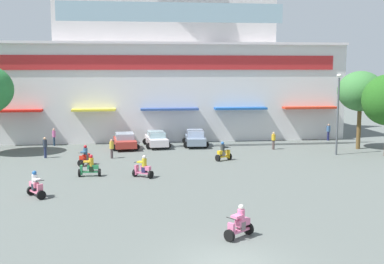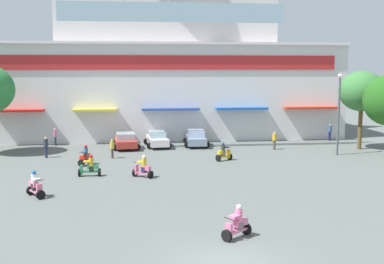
{
  "view_description": "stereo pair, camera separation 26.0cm",
  "coord_description": "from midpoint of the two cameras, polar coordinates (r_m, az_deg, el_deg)",
  "views": [
    {
      "loc": [
        -3.49,
        -17.03,
        7.37
      ],
      "look_at": [
        0.64,
        16.44,
        2.82
      ],
      "focal_mm": 45.26,
      "sensor_mm": 36.0,
      "label": 1
    },
    {
      "loc": [
        -3.23,
        -17.06,
        7.37
      ],
      "look_at": [
        0.64,
        16.44,
        2.82
      ],
      "focal_mm": 45.26,
      "sensor_mm": 36.0,
      "label": 2
    }
  ],
  "objects": [
    {
      "name": "ground_plane",
      "position": [
        31.11,
        -0.65,
        -6.01
      ],
      "size": [
        128.0,
        128.0,
        0.0
      ],
      "primitive_type": "plane",
      "color": "#565D59"
    },
    {
      "name": "colonial_building",
      "position": [
        53.46,
        -3.48,
        9.01
      ],
      "size": [
        36.05,
        17.26,
        20.1
      ],
      "color": "silver",
      "rests_on": "ground"
    },
    {
      "name": "plaza_tree_1",
      "position": [
        45.77,
        19.08,
        4.54
      ],
      "size": [
        4.03,
        4.04,
        7.01
      ],
      "color": "brown",
      "rests_on": "ground"
    },
    {
      "name": "parked_car_0",
      "position": [
        44.29,
        -8.09,
        -1.02
      ],
      "size": [
        2.67,
        4.2,
        1.42
      ],
      "color": "#A93128",
      "rests_on": "ground"
    },
    {
      "name": "parked_car_1",
      "position": [
        45.01,
        -4.39,
        -0.83
      ],
      "size": [
        2.52,
        4.49,
        1.42
      ],
      "color": "silver",
      "rests_on": "ground"
    },
    {
      "name": "parked_car_2",
      "position": [
        45.37,
        0.22,
        -0.71
      ],
      "size": [
        2.5,
        4.32,
        1.48
      ],
      "color": "gray",
      "rests_on": "ground"
    },
    {
      "name": "scooter_rider_0",
      "position": [
        32.63,
        -6.01,
        -4.29
      ],
      "size": [
        1.45,
        1.24,
        1.53
      ],
      "color": "black",
      "rests_on": "ground"
    },
    {
      "name": "scooter_rider_1",
      "position": [
        21.4,
        5.27,
        -10.78
      ],
      "size": [
        1.45,
        1.28,
        1.48
      ],
      "color": "black",
      "rests_on": "ground"
    },
    {
      "name": "scooter_rider_2",
      "position": [
        38.36,
        3.53,
        -2.45
      ],
      "size": [
        1.42,
        1.11,
        1.53
      ],
      "color": "black",
      "rests_on": "ground"
    },
    {
      "name": "scooter_rider_3",
      "position": [
        33.53,
        -12.16,
        -4.13
      ],
      "size": [
        1.5,
        0.58,
        1.5
      ],
      "color": "black",
      "rests_on": "ground"
    },
    {
      "name": "scooter_rider_4",
      "position": [
        37.47,
        -12.7,
        -2.88
      ],
      "size": [
        1.02,
        1.49,
        1.52
      ],
      "color": "black",
      "rests_on": "ground"
    },
    {
      "name": "scooter_rider_5",
      "position": [
        29.04,
        -18.18,
        -6.1
      ],
      "size": [
        1.25,
        1.46,
        1.53
      ],
      "color": "black",
      "rests_on": "ground"
    },
    {
      "name": "pedestrian_0",
      "position": [
        43.98,
        9.41,
        -0.88
      ],
      "size": [
        0.5,
        0.5,
        1.58
      ],
      "color": "#544542",
      "rests_on": "ground"
    },
    {
      "name": "pedestrian_1",
      "position": [
        50.55,
        15.63,
        0.11
      ],
      "size": [
        0.41,
        0.41,
        1.68
      ],
      "color": "#1B1D4A",
      "rests_on": "ground"
    },
    {
      "name": "pedestrian_2",
      "position": [
        41.11,
        -17.1,
        -1.59
      ],
      "size": [
        0.37,
        0.37,
        1.71
      ],
      "color": "#21294A",
      "rests_on": "ground"
    },
    {
      "name": "pedestrian_3",
      "position": [
        39.72,
        -9.64,
        -1.81
      ],
      "size": [
        0.4,
        0.4,
        1.57
      ],
      "color": "#483A3C",
      "rests_on": "ground"
    },
    {
      "name": "pedestrian_4",
      "position": [
        47.24,
        -16.1,
        -0.42
      ],
      "size": [
        0.42,
        0.42,
        1.64
      ],
      "color": "#1F3248",
      "rests_on": "ground"
    },
    {
      "name": "streetlamp_near",
      "position": [
        42.13,
        16.65,
        2.73
      ],
      "size": [
        0.4,
        0.4,
        6.79
      ],
      "color": "#474C51",
      "rests_on": "ground"
    }
  ]
}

